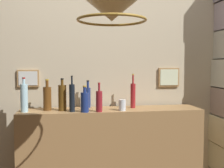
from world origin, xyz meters
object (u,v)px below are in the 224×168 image
object	(u,v)px
liquor_bottle_rye	(88,97)
liquor_bottle_vodka	(47,98)
liquor_bottle_sherry	(133,95)
liquor_bottle_bourbon	(72,98)
pendant_lamp	(112,8)
glass_tumbler_rocks	(122,105)
liquor_bottle_rum	(99,101)
liquor_bottle_tequila	(62,97)
liquor_bottle_port	(24,98)
liquor_bottle_mezcal	(85,102)

from	to	relation	value
liquor_bottle_rye	liquor_bottle_vodka	bearing A→B (deg)	-166.65
liquor_bottle_sherry	liquor_bottle_bourbon	bearing A→B (deg)	-166.70
liquor_bottle_rye	pendant_lamp	distance (m)	1.27
liquor_bottle_rye	pendant_lamp	bearing A→B (deg)	-85.99
liquor_bottle_rye	liquor_bottle_vodka	xyz separation A→B (m)	(-0.39, -0.09, 0.01)
glass_tumbler_rocks	liquor_bottle_rum	bearing A→B (deg)	-172.27
liquor_bottle_vodka	liquor_bottle_tequila	bearing A→B (deg)	-15.86
liquor_bottle_rum	liquor_bottle_tequila	distance (m)	0.36
liquor_bottle_port	liquor_bottle_sherry	xyz separation A→B (m)	(1.04, 0.09, -0.00)
liquor_bottle_tequila	pendant_lamp	bearing A→B (deg)	-71.07
liquor_bottle_rye	glass_tumbler_rocks	world-z (taller)	liquor_bottle_rye
liquor_bottle_port	liquor_bottle_rum	size ratio (longest dim) A/B	1.18
liquor_bottle_mezcal	liquor_bottle_vodka	world-z (taller)	liquor_bottle_vodka
liquor_bottle_port	liquor_bottle_sherry	distance (m)	1.05
liquor_bottle_vodka	pendant_lamp	world-z (taller)	pendant_lamp
liquor_bottle_bourbon	liquor_bottle_vodka	size ratio (longest dim) A/B	1.12
liquor_bottle_vodka	glass_tumbler_rocks	distance (m)	0.72
liquor_bottle_sherry	liquor_bottle_rum	bearing A→B (deg)	-153.71
glass_tumbler_rocks	liquor_bottle_sherry	bearing A→B (deg)	46.89
liquor_bottle_port	liquor_bottle_tequila	bearing A→B (deg)	3.94
liquor_bottle_rum	liquor_bottle_vodka	bearing A→B (deg)	162.11
pendant_lamp	liquor_bottle_vodka	bearing A→B (deg)	115.28
liquor_bottle_bourbon	liquor_bottle_rum	bearing A→B (deg)	-7.98
liquor_bottle_port	liquor_bottle_bourbon	world-z (taller)	liquor_bottle_bourbon
liquor_bottle_tequila	liquor_bottle_bourbon	size ratio (longest dim) A/B	0.92
liquor_bottle_bourbon	liquor_bottle_vodka	xyz separation A→B (m)	(-0.23, 0.12, -0.01)
liquor_bottle_mezcal	pendant_lamp	distance (m)	1.08
liquor_bottle_mezcal	liquor_bottle_bourbon	distance (m)	0.13
liquor_bottle_port	pendant_lamp	bearing A→B (deg)	-54.15
liquor_bottle_port	liquor_bottle_tequila	world-z (taller)	liquor_bottle_port
liquor_bottle_mezcal	liquor_bottle_rye	size ratio (longest dim) A/B	0.88
liquor_bottle_bourbon	pendant_lamp	distance (m)	1.11
liquor_bottle_rum	liquor_bottle_mezcal	world-z (taller)	liquor_bottle_rum
liquor_bottle_sherry	liquor_bottle_rum	xyz separation A→B (m)	(-0.36, -0.18, -0.03)
liquor_bottle_rum	liquor_bottle_bourbon	world-z (taller)	liquor_bottle_bourbon
pendant_lamp	glass_tumbler_rocks	bearing A→B (deg)	74.94
liquor_bottle_sherry	liquor_bottle_mezcal	size ratio (longest dim) A/B	1.40
liquor_bottle_sherry	pendant_lamp	size ratio (longest dim) A/B	0.75
liquor_bottle_port	liquor_bottle_sherry	size ratio (longest dim) A/B	0.93
liquor_bottle_port	liquor_bottle_vodka	world-z (taller)	liquor_bottle_port
liquor_bottle_vodka	pendant_lamp	bearing A→B (deg)	-64.72
liquor_bottle_rum	liquor_bottle_rye	xyz separation A→B (m)	(-0.09, 0.25, 0.01)
liquor_bottle_port	pendant_lamp	distance (m)	1.31
liquor_bottle_port	liquor_bottle_tequila	xyz separation A→B (m)	(0.34, 0.02, -0.01)
liquor_bottle_rye	pendant_lamp	xyz separation A→B (m)	(0.08, -1.08, 0.66)
liquor_bottle_tequila	liquor_bottle_bourbon	xyz separation A→B (m)	(0.09, -0.08, 0.01)
liquor_bottle_port	liquor_bottle_sherry	bearing A→B (deg)	4.82
liquor_bottle_sherry	liquor_bottle_vodka	world-z (taller)	liquor_bottle_sherry
liquor_bottle_rye	liquor_bottle_bourbon	size ratio (longest dim) A/B	0.83
liquor_bottle_rum	glass_tumbler_rocks	distance (m)	0.23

